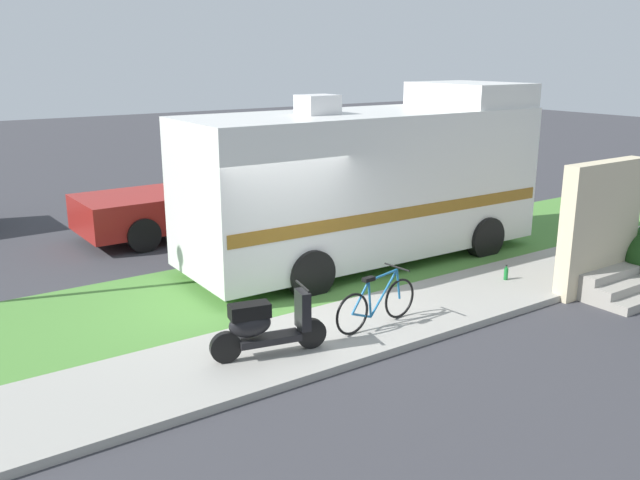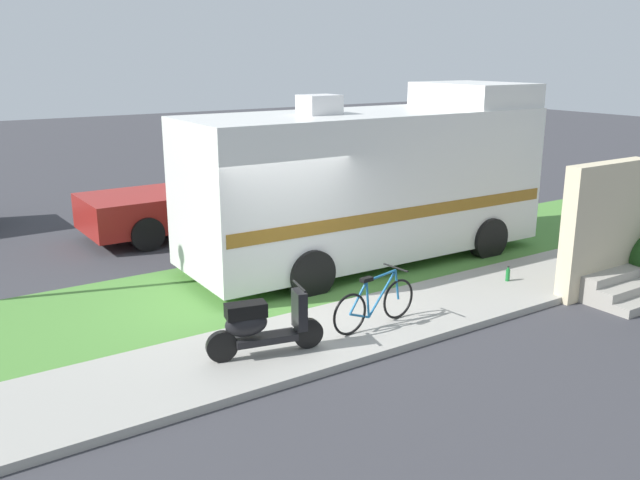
% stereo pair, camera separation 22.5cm
% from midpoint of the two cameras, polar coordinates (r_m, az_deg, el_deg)
% --- Properties ---
extents(ground_plane, '(80.00, 80.00, 0.00)m').
position_cam_midpoint_polar(ground_plane, '(11.40, -2.03, -6.10)').
color(ground_plane, '#38383D').
extents(sidewalk, '(24.00, 2.00, 0.12)m').
position_cam_midpoint_polar(sidewalk, '(10.46, 1.55, -7.78)').
color(sidewalk, '#9E9B93').
rests_on(sidewalk, ground).
extents(grass_strip, '(24.00, 3.40, 0.08)m').
position_cam_midpoint_polar(grass_strip, '(12.60, -5.73, -3.84)').
color(grass_strip, '#4C8438').
rests_on(grass_strip, ground).
extents(motorhome_rv, '(7.61, 2.75, 3.61)m').
position_cam_midpoint_polar(motorhome_rv, '(13.72, 3.68, 5.06)').
color(motorhome_rv, silver).
rests_on(motorhome_rv, ground).
extents(scooter, '(1.68, 0.63, 0.97)m').
position_cam_midpoint_polar(scooter, '(9.39, -5.43, -7.23)').
color(scooter, black).
rests_on(scooter, ground).
extents(bicycle, '(1.68, 0.52, 0.88)m').
position_cam_midpoint_polar(bicycle, '(10.40, 4.23, -5.40)').
color(bicycle, black).
rests_on(bicycle, ground).
extents(pickup_truck_near, '(5.07, 2.23, 1.76)m').
position_cam_midpoint_polar(pickup_truck_near, '(16.71, -10.22, 4.02)').
color(pickup_truck_near, maroon).
rests_on(pickup_truck_near, ground).
extents(porch_steps, '(2.00, 1.26, 2.40)m').
position_cam_midpoint_polar(porch_steps, '(12.98, 22.58, -0.12)').
color(porch_steps, '#9E998E').
rests_on(porch_steps, ground).
extents(bottle_green, '(0.08, 0.08, 0.29)m').
position_cam_midpoint_polar(bottle_green, '(13.00, 15.08, -2.77)').
color(bottle_green, '#19722D').
rests_on(bottle_green, ground).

